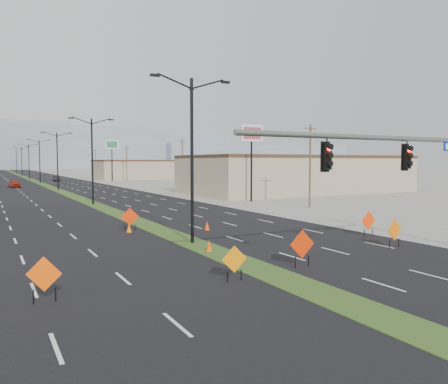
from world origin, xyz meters
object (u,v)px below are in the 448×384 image
car_left (14,184)px  cone_1 (297,240)px  car_mid (56,178)px  construction_sign_2 (130,218)px  streetlight_1 (92,158)px  pole_sign_east_far (112,147)px  streetlight_3 (40,160)px  construction_sign_4 (395,231)px  construction_sign_5 (368,221)px  construction_sign_3 (302,245)px  cone_3 (129,228)px  pole_sign_east_near (252,139)px  streetlight_2 (57,159)px  cone_0 (209,246)px  signal_mast (431,166)px  cone_2 (207,226)px  streetlight_5 (22,160)px  streetlight_6 (16,161)px  streetlight_0 (192,155)px  streetlight_4 (29,160)px  construction_sign_0 (44,276)px  construction_sign_1 (234,261)px

car_left → cone_1: (11.56, -72.26, -0.47)m
car_mid → construction_sign_2: size_ratio=2.53×
streetlight_1 → car_mid: 66.29m
construction_sign_2 → pole_sign_east_far: (19.75, 82.11, 7.67)m
streetlight_3 → construction_sign_4: size_ratio=5.83×
construction_sign_2 → cone_1: size_ratio=3.03×
construction_sign_5 → cone_1: bearing=-178.9°
construction_sign_3 → cone_3: construction_sign_3 is taller
construction_sign_2 → pole_sign_east_near: size_ratio=0.18×
streetlight_2 → cone_0: bearing=-90.2°
pole_sign_east_near → signal_mast: bearing=-105.3°
construction_sign_5 → cone_2: 11.24m
construction_sign_3 → pole_sign_east_far: 98.15m
cone_0 → streetlight_5: bearing=89.9°
streetlight_6 → construction_sign_3: size_ratio=5.58×
construction_sign_3 → streetlight_0: bearing=107.3°
streetlight_6 → cone_0: (-0.25, -170.78, -5.08)m
cone_3 → pole_sign_east_far: size_ratio=0.06×
construction_sign_3 → car_left: bearing=99.4°
construction_sign_4 → cone_3: 17.53m
streetlight_0 → construction_sign_3: size_ratio=5.58×
construction_sign_4 → cone_1: size_ratio=3.07×
streetlight_4 → cone_2: (3.05, -107.90, -5.09)m
construction_sign_3 → streetlight_2: bearing=95.1°
construction_sign_0 → construction_sign_5: size_ratio=0.99×
streetlight_0 → streetlight_3: same height
construction_sign_0 → cone_3: construction_sign_0 is taller
streetlight_5 → car_mid: (4.80, -46.05, -4.71)m
car_mid → cone_0: bearing=-91.1°
streetlight_3 → streetlight_6: bearing=90.0°
construction_sign_5 → cone_3: (-13.72, 9.19, -0.68)m
construction_sign_2 → cone_0: (1.75, -9.17, -0.66)m
streetlight_1 → streetlight_3: same height
cone_1 → car_left: bearing=99.1°
cone_3 → pole_sign_east_near: size_ratio=0.07×
streetlight_1 → construction_sign_1: bearing=-93.1°
car_mid → pole_sign_east_far: bearing=-20.9°
streetlight_3 → streetlight_6: 84.00m
cone_0 → streetlight_2: bearing=89.8°
cone_1 → streetlight_0: bearing=147.8°
car_left → construction_sign_3: size_ratio=2.44×
car_left → construction_sign_0: size_ratio=2.62×
streetlight_1 → pole_sign_east_far: pole_sign_east_far is taller
cone_3 → streetlight_6: bearing=89.2°
car_mid → construction_sign_3: bearing=-89.6°
streetlight_0 → streetlight_1: 28.00m
streetlight_2 → pole_sign_east_far: 37.18m
streetlight_0 → cone_2: (3.05, 4.10, -5.09)m
cone_0 → pole_sign_east_near: size_ratio=0.07×
streetlight_5 → construction_sign_3: (2.00, -148.08, -4.36)m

